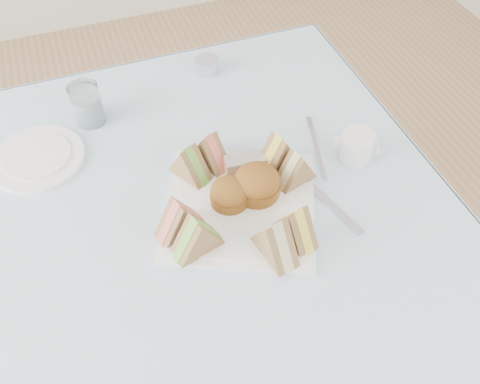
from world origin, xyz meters
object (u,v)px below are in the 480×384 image
object	(u,v)px
table	(205,293)
serving_plate	(240,206)
creamer_jug	(357,146)
water_glass	(87,104)

from	to	relation	value
table	serving_plate	xyz separation A→B (m)	(0.08, -0.05, 0.38)
table	creamer_jug	size ratio (longest dim) A/B	12.64
table	water_glass	world-z (taller)	water_glass
creamer_jug	serving_plate	bearing A→B (deg)	-148.58
table	water_glass	size ratio (longest dim) A/B	9.08
table	water_glass	bearing A→B (deg)	115.97
water_glass	creamer_jug	bearing A→B (deg)	-31.06
serving_plate	table	bearing A→B (deg)	174.91
table	water_glass	xyz separation A→B (m)	(-0.15, 0.32, 0.43)
table	serving_plate	bearing A→B (deg)	-29.26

